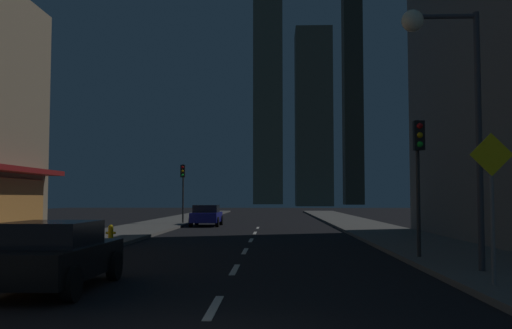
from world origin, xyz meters
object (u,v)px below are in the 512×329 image
at_px(car_parked_near, 54,255).
at_px(pedestrian_crossing_sign, 492,195).
at_px(fire_hydrant_far_left, 111,233).
at_px(traffic_light_near_right, 419,157).
at_px(car_parked_far, 207,215).
at_px(street_lamp_right, 445,74).
at_px(traffic_light_far_left, 183,180).

xyz_separation_m(car_parked_near, pedestrian_crossing_sign, (9.20, -0.02, 1.28)).
bearing_deg(fire_hydrant_far_left, traffic_light_near_right, -29.52).
bearing_deg(car_parked_far, car_parked_near, -90.00).
bearing_deg(fire_hydrant_far_left, pedestrian_crossing_sign, -45.94).
distance_m(fire_hydrant_far_left, traffic_light_near_right, 13.38).
height_order(car_parked_far, fire_hydrant_far_left, car_parked_far).
relative_size(traffic_light_near_right, street_lamp_right, 0.64).
bearing_deg(street_lamp_right, traffic_light_far_left, 112.93).
relative_size(traffic_light_far_left, pedestrian_crossing_sign, 1.33).
bearing_deg(car_parked_far, pedestrian_crossing_sign, -70.89).
relative_size(car_parked_near, traffic_light_far_left, 1.01).
bearing_deg(traffic_light_far_left, street_lamp_right, -67.07).
relative_size(fire_hydrant_far_left, street_lamp_right, 0.10).
height_order(car_parked_far, pedestrian_crossing_sign, pedestrian_crossing_sign).
relative_size(car_parked_far, pedestrian_crossing_sign, 1.34).
bearing_deg(car_parked_near, street_lamp_right, 14.30).
bearing_deg(pedestrian_crossing_sign, car_parked_far, 109.11).
xyz_separation_m(fire_hydrant_far_left, street_lamp_right, (11.28, -9.58, 4.61)).
bearing_deg(car_parked_near, traffic_light_far_left, 93.88).
bearing_deg(fire_hydrant_far_left, car_parked_near, -79.03).
distance_m(car_parked_far, street_lamp_right, 26.22).
xyz_separation_m(car_parked_far, traffic_light_near_right, (9.10, -21.13, 2.45)).
bearing_deg(car_parked_far, traffic_light_near_right, -66.70).
bearing_deg(car_parked_near, fire_hydrant_far_left, 100.97).
xyz_separation_m(fire_hydrant_far_left, pedestrian_crossing_sign, (11.50, -11.88, 1.56)).
relative_size(traffic_light_near_right, traffic_light_far_left, 1.00).
bearing_deg(street_lamp_right, fire_hydrant_far_left, 139.67).
bearing_deg(fire_hydrant_far_left, traffic_light_far_left, 88.58).
bearing_deg(pedestrian_crossing_sign, street_lamp_right, 95.45).
bearing_deg(street_lamp_right, car_parked_far, 110.32).
bearing_deg(street_lamp_right, car_parked_near, -165.70).
relative_size(car_parked_far, traffic_light_near_right, 1.01).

